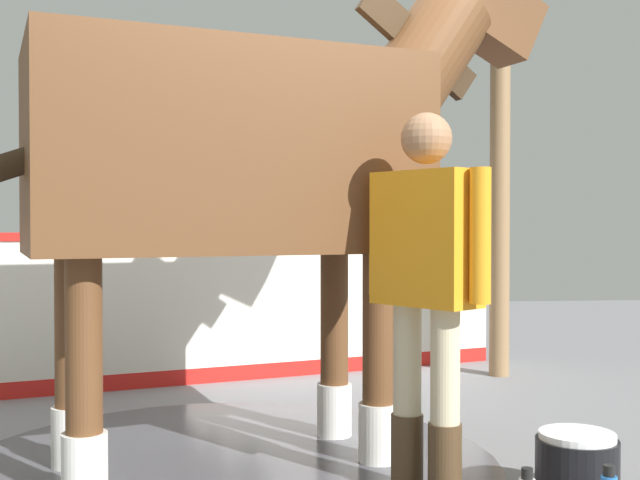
{
  "coord_description": "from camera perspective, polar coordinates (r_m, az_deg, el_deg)",
  "views": [
    {
      "loc": [
        0.08,
        4.1,
        1.21
      ],
      "look_at": [
        -0.29,
        0.37,
        1.14
      ],
      "focal_mm": 44.26,
      "sensor_mm": 36.0,
      "label": 1
    }
  ],
  "objects": [
    {
      "name": "handler",
      "position": [
        3.57,
        7.67,
        -2.41
      ],
      "size": [
        0.47,
        0.57,
        1.72
      ],
      "rotation": [
        0.0,
        0.0,
        0.62
      ],
      "color": "#47331E",
      "rests_on": "ground"
    },
    {
      "name": "barrier_wall",
      "position": [
        6.04,
        -12.34,
        -5.35
      ],
      "size": [
        5.74,
        1.89,
        1.16
      ],
      "color": "silver",
      "rests_on": "ground"
    },
    {
      "name": "horse",
      "position": [
        4.05,
        -5.17,
        5.88
      ],
      "size": [
        3.22,
        1.52,
        2.72
      ],
      "rotation": [
        0.0,
        0.0,
        -2.83
      ],
      "color": "brown",
      "rests_on": "ground"
    },
    {
      "name": "roof_post_near",
      "position": [
        6.49,
        12.86,
        2.31
      ],
      "size": [
        0.16,
        0.16,
        2.71
      ],
      "primitive_type": "cylinder",
      "color": "olive",
      "rests_on": "ground"
    },
    {
      "name": "wet_patch",
      "position": [
        4.18,
        -6.79,
        -15.76
      ],
      "size": [
        2.78,
        2.78,
        0.0
      ],
      "primitive_type": "cylinder",
      "color": "#4C4C54",
      "rests_on": "ground"
    },
    {
      "name": "wash_bucket",
      "position": [
        3.82,
        18.09,
        -15.22
      ],
      "size": [
        0.36,
        0.36,
        0.29
      ],
      "color": "black",
      "rests_on": "ground"
    },
    {
      "name": "ground_plane",
      "position": [
        4.28,
        -4.55,
        -15.52
      ],
      "size": [
        16.0,
        16.0,
        0.02
      ],
      "primitive_type": "cube",
      "color": "gray"
    }
  ]
}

